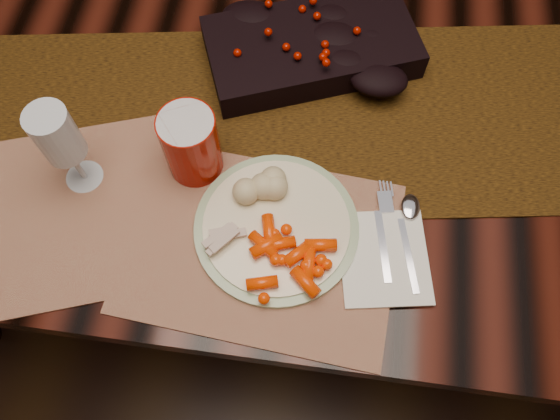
# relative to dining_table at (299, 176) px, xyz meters

# --- Properties ---
(floor) EXTENTS (5.00, 5.00, 0.00)m
(floor) POSITION_rel_dining_table_xyz_m (0.00, 0.00, -0.38)
(floor) COLOR black
(floor) RESTS_ON ground
(dining_table) EXTENTS (1.80, 1.00, 0.75)m
(dining_table) POSITION_rel_dining_table_xyz_m (0.00, 0.00, 0.00)
(dining_table) COLOR black
(dining_table) RESTS_ON floor
(table_runner) EXTENTS (1.92, 0.68, 0.00)m
(table_runner) POSITION_rel_dining_table_xyz_m (-0.05, -0.10, 0.38)
(table_runner) COLOR #4E3612
(table_runner) RESTS_ON dining_table
(centerpiece) EXTENTS (0.40, 0.31, 0.07)m
(centerpiece) POSITION_rel_dining_table_xyz_m (0.00, 0.04, 0.41)
(centerpiece) COLOR black
(centerpiece) RESTS_ON table_runner
(placemat_main) EXTENTS (0.43, 0.33, 0.00)m
(placemat_main) POSITION_rel_dining_table_xyz_m (-0.03, -0.33, 0.38)
(placemat_main) COLOR brown
(placemat_main) RESTS_ON dining_table
(placemat_second) EXTENTS (0.50, 0.43, 0.00)m
(placemat_second) POSITION_rel_dining_table_xyz_m (-0.38, -0.33, 0.38)
(placemat_second) COLOR #927054
(placemat_second) RESTS_ON dining_table
(dinner_plate) EXTENTS (0.29, 0.29, 0.01)m
(dinner_plate) POSITION_rel_dining_table_xyz_m (-0.01, -0.30, 0.39)
(dinner_plate) COLOR #F1E6BB
(dinner_plate) RESTS_ON placemat_main
(baby_carrots) EXTENTS (0.14, 0.13, 0.02)m
(baby_carrots) POSITION_rel_dining_table_xyz_m (0.01, -0.36, 0.41)
(baby_carrots) COLOR #FD3900
(baby_carrots) RESTS_ON dinner_plate
(mashed_potatoes) EXTENTS (0.09, 0.08, 0.04)m
(mashed_potatoes) POSITION_rel_dining_table_xyz_m (-0.04, -0.24, 0.41)
(mashed_potatoes) COLOR tan
(mashed_potatoes) RESTS_ON dinner_plate
(turkey_shreds) EXTENTS (0.07, 0.07, 0.01)m
(turkey_shreds) POSITION_rel_dining_table_xyz_m (-0.09, -0.34, 0.40)
(turkey_shreds) COLOR #A37B6F
(turkey_shreds) RESTS_ON dinner_plate
(napkin) EXTENTS (0.15, 0.17, 0.01)m
(napkin) POSITION_rel_dining_table_xyz_m (0.15, -0.33, 0.38)
(napkin) COLOR white
(napkin) RESTS_ON placemat_main
(fork) EXTENTS (0.05, 0.15, 0.00)m
(fork) POSITION_rel_dining_table_xyz_m (0.15, -0.29, 0.39)
(fork) COLOR #B2B2CD
(fork) RESTS_ON napkin
(spoon) EXTENTS (0.06, 0.15, 0.00)m
(spoon) POSITION_rel_dining_table_xyz_m (0.19, -0.30, 0.39)
(spoon) COLOR silver
(spoon) RESTS_ON napkin
(red_cup) EXTENTS (0.11, 0.11, 0.12)m
(red_cup) POSITION_rel_dining_table_xyz_m (-0.16, -0.21, 0.44)
(red_cup) COLOR #960C00
(red_cup) RESTS_ON placemat_main
(wine_glass) EXTENTS (0.06, 0.06, 0.17)m
(wine_glass) POSITION_rel_dining_table_xyz_m (-0.33, -0.25, 0.46)
(wine_glass) COLOR #ACB4BB
(wine_glass) RESTS_ON dining_table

